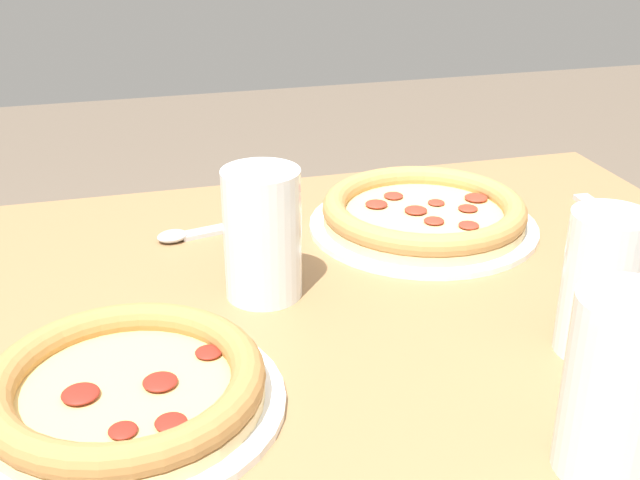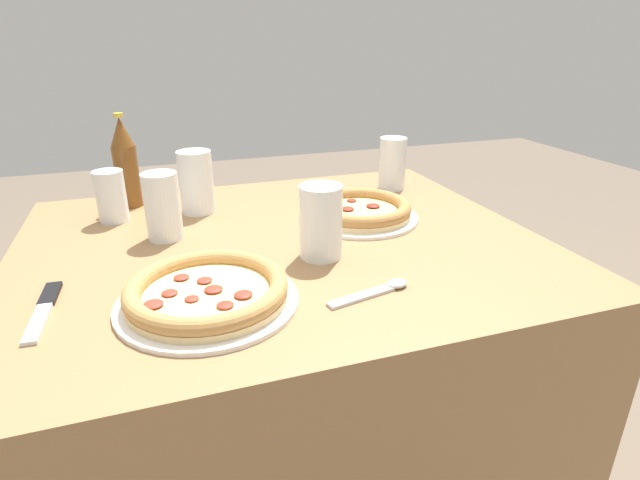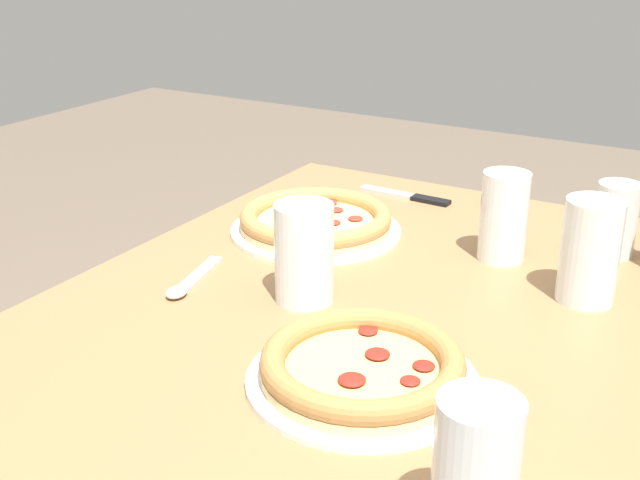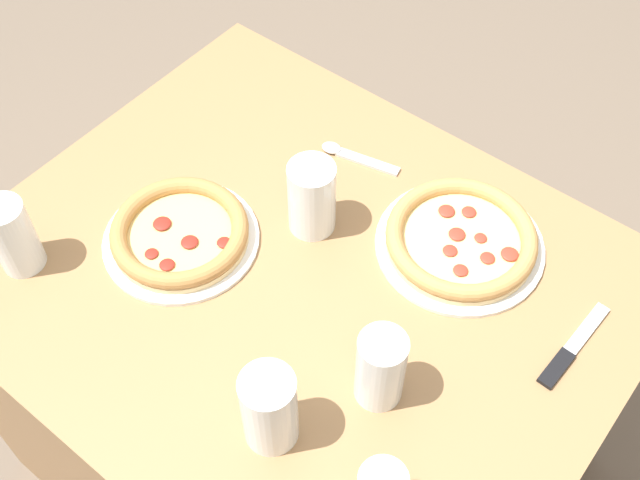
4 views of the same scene
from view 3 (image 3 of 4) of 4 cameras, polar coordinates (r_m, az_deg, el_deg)
The scene contains 9 objects.
pizza_veggie at distance 1.39m, azimuth -0.31°, elevation 1.33°, with size 0.30×0.30×0.04m.
pizza_margherita at distance 0.95m, azimuth 3.04°, elevation -9.06°, with size 0.28×0.28×0.04m.
glass_orange_juice at distance 1.19m, azimuth 18.61°, elevation -1.03°, with size 0.08×0.08×0.15m.
glass_lemonade at distance 1.12m, azimuth -1.14°, elevation -1.09°, with size 0.08×0.08×0.14m.
glass_mango_juice at distance 0.72m, azimuth 10.96°, elevation -16.33°, with size 0.07×0.07×0.14m.
glass_red_wine at distance 1.37m, azimuth 20.27°, elevation 1.25°, with size 0.07×0.07×0.12m.
glass_water at distance 1.30m, azimuth 12.92°, elevation 1.50°, with size 0.07×0.07×0.14m.
knife at distance 1.58m, azimuth 6.32°, elevation 3.11°, with size 0.03×0.19×0.01m.
spoon at distance 1.21m, azimuth -9.35°, elevation -3.03°, with size 0.16×0.06×0.01m.
Camera 3 is at (0.94, 0.43, 1.29)m, focal length 45.00 mm.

